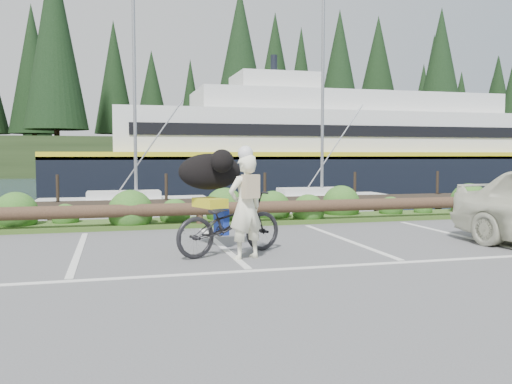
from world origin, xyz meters
TOP-DOWN VIEW (x-y plane):
  - ground at (0.00, 0.00)m, footprint 72.00×72.00m
  - harbor_backdrop at (0.39, 78.47)m, footprint 170.00×160.00m
  - vegetation_strip at (0.00, 5.30)m, footprint 34.00×1.60m
  - log_rail at (0.00, 4.60)m, footprint 32.00×0.30m
  - bicycle at (-0.02, 1.03)m, footprint 2.22×1.43m
  - cyclist at (0.15, 0.57)m, footprint 0.74×0.62m
  - dog at (-0.26, 1.65)m, footprint 0.94×1.28m

SIDE VIEW (x-z plane):
  - harbor_backdrop at x=0.39m, z-range -15.00..15.00m
  - ground at x=0.00m, z-range 0.00..0.00m
  - log_rail at x=0.00m, z-range -0.30..0.30m
  - vegetation_strip at x=0.00m, z-range 0.00..0.10m
  - bicycle at x=-0.02m, z-range 0.00..1.10m
  - cyclist at x=0.15m, z-range 0.00..1.75m
  - dog at x=-0.26m, z-range 1.10..1.77m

